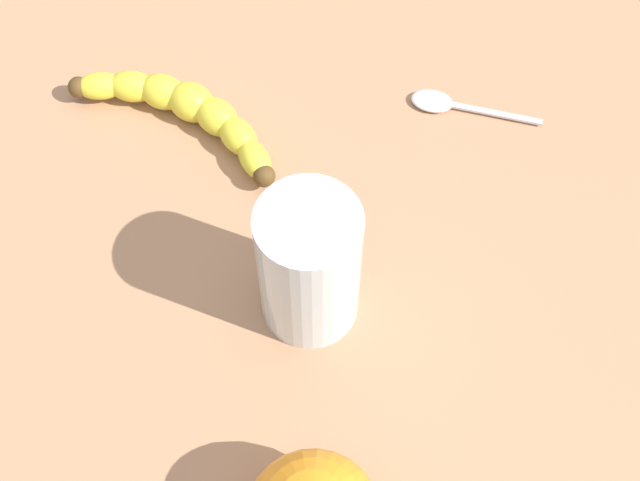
# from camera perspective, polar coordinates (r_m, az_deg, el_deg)

# --- Properties ---
(wooden_tabletop) EXTENTS (1.20, 1.20, 0.03)m
(wooden_tabletop) POSITION_cam_1_polar(r_m,az_deg,el_deg) (0.71, -9.34, 2.01)
(wooden_tabletop) COLOR #AB7957
(wooden_tabletop) RESTS_ON ground
(banana) EXTENTS (0.20, 0.08, 0.03)m
(banana) POSITION_cam_1_polar(r_m,az_deg,el_deg) (0.73, -8.90, 8.50)
(banana) COLOR yellow
(banana) RESTS_ON wooden_tabletop
(smoothie_glass) EXTENTS (0.07, 0.07, 0.12)m
(smoothie_glass) POSITION_cam_1_polar(r_m,az_deg,el_deg) (0.59, -0.72, -1.74)
(smoothie_glass) COLOR silver
(smoothie_glass) RESTS_ON wooden_tabletop
(teaspoon) EXTENTS (0.11, 0.03, 0.01)m
(teaspoon) POSITION_cam_1_polar(r_m,az_deg,el_deg) (0.75, 7.91, 9.01)
(teaspoon) COLOR silver
(teaspoon) RESTS_ON wooden_tabletop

